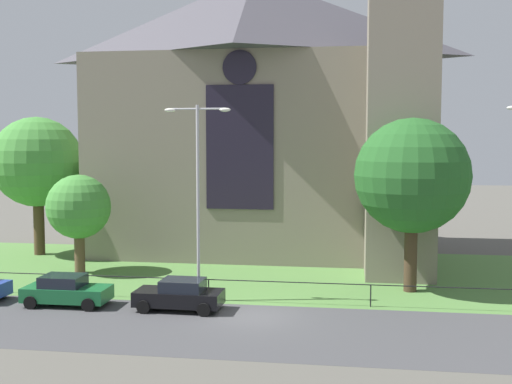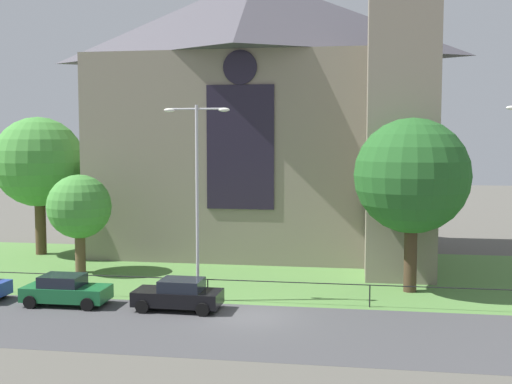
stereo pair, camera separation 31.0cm
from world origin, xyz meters
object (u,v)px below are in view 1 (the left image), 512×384
Objects in this scene: tree_left_far at (37,162)px; tree_left_near at (79,207)px; streetlamp_near at (198,180)px; tree_right_near at (412,176)px; parked_car_black at (180,295)px; parked_car_green at (66,291)px; church_building at (263,111)px.

tree_left_near is at bearing -45.28° from tree_left_far.
tree_right_near is at bearing 18.90° from streetlamp_near.
parked_car_black is at bearing -153.87° from tree_right_near.
parked_car_green is (-17.13, -5.54, -5.51)m from tree_right_near.
tree_right_near is 2.21× the size of parked_car_black.
tree_left_near is 0.61× the size of streetlamp_near.
streetlamp_near is 2.36× the size of parked_car_green.
tree_right_near is (25.23, -7.47, -0.33)m from tree_left_far.
tree_left_near reaches higher than parked_car_green.
tree_right_near is at bearing -49.22° from church_building.
tree_left_far is at bearing -166.94° from church_building.
parked_car_green is (8.10, -13.02, -5.84)m from tree_left_far.
parked_car_black is at bearing -0.51° from parked_car_green.
tree_right_near is at bearing -152.67° from parked_car_black.
tree_right_near is 13.77m from parked_car_black.
church_building reaches higher than parked_car_green.
streetlamp_near is at bearing -161.10° from tree_right_near.
parked_car_black is at bearing -41.66° from tree_left_near.
tree_right_near is 11.46m from streetlamp_near.
tree_right_near is 0.94× the size of streetlamp_near.
parked_car_green is 5.80m from parked_car_black.
tree_left_far is at bearing 163.50° from tree_right_near.
parked_car_green is at bearing -163.75° from streetlamp_near.
tree_left_near is (5.51, -5.57, -2.52)m from tree_left_far.
church_building is 6.14× the size of parked_car_black.
parked_car_green is at bearing -58.10° from tree_left_far.
parked_car_black is at bearing -96.00° from church_building.
tree_left_near is 1.43× the size of parked_car_black.
tree_left_near is 11.71m from parked_car_black.
parked_car_black is (-1.75, -16.66, -9.53)m from church_building.
tree_left_far reaches higher than parked_car_black.
church_building reaches higher than streetlamp_near.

